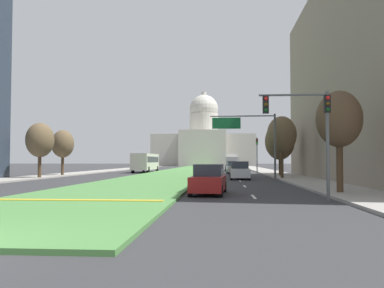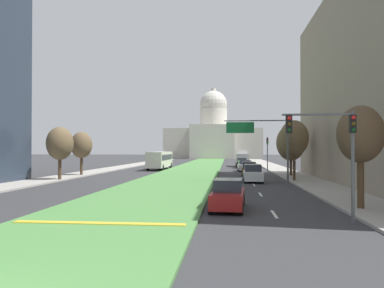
{
  "view_description": "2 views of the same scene",
  "coord_description": "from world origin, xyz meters",
  "px_view_note": "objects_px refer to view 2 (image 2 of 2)",
  "views": [
    {
      "loc": [
        6.46,
        -7.98,
        1.94
      ],
      "look_at": [
        2.7,
        42.09,
        3.97
      ],
      "focal_mm": 37.6,
      "sensor_mm": 36.0,
      "label": 1
    },
    {
      "loc": [
        5.74,
        -6.58,
        3.45
      ],
      "look_at": [
        1.2,
        39.72,
        4.04
      ],
      "focal_mm": 35.18,
      "sensor_mm": 36.0,
      "label": 2
    }
  ],
  "objects_px": {
    "sedan_very_far": "(242,163)",
    "box_truck_delivery": "(242,158)",
    "street_tree_left_far": "(81,145)",
    "sedan_lead_stopped": "(228,195)",
    "street_tree_right_mid": "(294,138)",
    "sedan_distant": "(249,169)",
    "street_tree_right_far": "(291,143)",
    "traffic_light_far_right": "(267,150)",
    "street_tree_right_near": "(360,135)",
    "sedan_far_horizon": "(244,166)",
    "overhead_guide_sign": "(263,137)",
    "sedan_midblock": "(253,174)",
    "street_tree_left_mid": "(60,144)",
    "city_bus": "(160,159)",
    "traffic_light_near_right": "(334,141)",
    "capitol_building": "(213,137)"
  },
  "relations": [
    {
      "from": "sedan_lead_stopped",
      "to": "box_truck_delivery",
      "type": "xyz_separation_m",
      "value": [
        2.59,
        52.27,
        0.88
      ]
    },
    {
      "from": "street_tree_right_near",
      "to": "street_tree_right_far",
      "type": "height_order",
      "value": "street_tree_right_far"
    },
    {
      "from": "sedan_very_far",
      "to": "street_tree_right_mid",
      "type": "bearing_deg",
      "value": -80.6
    },
    {
      "from": "street_tree_left_mid",
      "to": "sedan_distant",
      "type": "height_order",
      "value": "street_tree_left_mid"
    },
    {
      "from": "street_tree_right_near",
      "to": "sedan_lead_stopped",
      "type": "bearing_deg",
      "value": -178.34
    },
    {
      "from": "street_tree_right_near",
      "to": "box_truck_delivery",
      "type": "bearing_deg",
      "value": 95.25
    },
    {
      "from": "street_tree_right_mid",
      "to": "street_tree_right_far",
      "type": "distance_m",
      "value": 6.96
    },
    {
      "from": "street_tree_left_mid",
      "to": "city_bus",
      "type": "distance_m",
      "value": 23.7
    },
    {
      "from": "street_tree_left_far",
      "to": "sedan_lead_stopped",
      "type": "xyz_separation_m",
      "value": [
        18.6,
        -24.58,
        -3.1
      ]
    },
    {
      "from": "traffic_light_far_right",
      "to": "sedan_very_far",
      "type": "distance_m",
      "value": 12.03
    },
    {
      "from": "traffic_light_far_right",
      "to": "box_truck_delivery",
      "type": "relative_size",
      "value": 0.81
    },
    {
      "from": "box_truck_delivery",
      "to": "traffic_light_far_right",
      "type": "bearing_deg",
      "value": -79.81
    },
    {
      "from": "sedan_lead_stopped",
      "to": "sedan_very_far",
      "type": "xyz_separation_m",
      "value": [
        2.39,
        46.05,
        0.03
      ]
    },
    {
      "from": "street_tree_left_mid",
      "to": "sedan_far_horizon",
      "type": "xyz_separation_m",
      "value": [
        20.59,
        18.97,
        -3.2
      ]
    },
    {
      "from": "overhead_guide_sign",
      "to": "sedan_very_far",
      "type": "height_order",
      "value": "overhead_guide_sign"
    },
    {
      "from": "city_bus",
      "to": "sedan_lead_stopped",
      "type": "bearing_deg",
      "value": -74.17
    },
    {
      "from": "sedan_midblock",
      "to": "sedan_distant",
      "type": "height_order",
      "value": "sedan_midblock"
    },
    {
      "from": "capitol_building",
      "to": "city_bus",
      "type": "distance_m",
      "value": 79.29
    },
    {
      "from": "sedan_far_horizon",
      "to": "traffic_light_far_right",
      "type": "bearing_deg",
      "value": -27.41
    },
    {
      "from": "street_tree_left_mid",
      "to": "sedan_midblock",
      "type": "distance_m",
      "value": 20.98
    },
    {
      "from": "sedan_lead_stopped",
      "to": "sedan_far_horizon",
      "type": "bearing_deg",
      "value": 86.22
    },
    {
      "from": "sedan_very_far",
      "to": "sedan_distant",
      "type": "bearing_deg",
      "value": -89.17
    },
    {
      "from": "capitol_building",
      "to": "street_tree_right_mid",
      "type": "xyz_separation_m",
      "value": [
        12.59,
        -100.15,
        -3.3
      ]
    },
    {
      "from": "sedan_very_far",
      "to": "city_bus",
      "type": "height_order",
      "value": "city_bus"
    },
    {
      "from": "street_tree_left_far",
      "to": "sedan_lead_stopped",
      "type": "height_order",
      "value": "street_tree_left_far"
    },
    {
      "from": "traffic_light_near_right",
      "to": "sedan_far_horizon",
      "type": "relative_size",
      "value": 1.24
    },
    {
      "from": "sedan_very_far",
      "to": "city_bus",
      "type": "relative_size",
      "value": 0.39
    },
    {
      "from": "overhead_guide_sign",
      "to": "sedan_distant",
      "type": "bearing_deg",
      "value": 94.51
    },
    {
      "from": "traffic_light_far_right",
      "to": "street_tree_right_mid",
      "type": "height_order",
      "value": "street_tree_right_mid"
    },
    {
      "from": "sedan_lead_stopped",
      "to": "sedan_midblock",
      "type": "distance_m",
      "value": 18.29
    },
    {
      "from": "street_tree_right_mid",
      "to": "sedan_lead_stopped",
      "type": "bearing_deg",
      "value": -110.13
    },
    {
      "from": "sedan_midblock",
      "to": "city_bus",
      "type": "distance_m",
      "value": 26.06
    },
    {
      "from": "street_tree_left_far",
      "to": "sedan_midblock",
      "type": "bearing_deg",
      "value": -17.02
    },
    {
      "from": "street_tree_right_near",
      "to": "city_bus",
      "type": "distance_m",
      "value": 44.15
    },
    {
      "from": "sedan_very_far",
      "to": "box_truck_delivery",
      "type": "height_order",
      "value": "box_truck_delivery"
    },
    {
      "from": "capitol_building",
      "to": "street_tree_left_mid",
      "type": "relative_size",
      "value": 6.06
    },
    {
      "from": "sedan_far_horizon",
      "to": "city_bus",
      "type": "bearing_deg",
      "value": 165.27
    },
    {
      "from": "box_truck_delivery",
      "to": "capitol_building",
      "type": "bearing_deg",
      "value": 97.08
    },
    {
      "from": "traffic_light_near_right",
      "to": "sedan_very_far",
      "type": "distance_m",
      "value": 49.84
    },
    {
      "from": "sedan_distant",
      "to": "street_tree_right_far",
      "type": "bearing_deg",
      "value": -19.03
    },
    {
      "from": "overhead_guide_sign",
      "to": "box_truck_delivery",
      "type": "xyz_separation_m",
      "value": [
        -0.91,
        35.48,
        -3.01
      ]
    },
    {
      "from": "street_tree_right_near",
      "to": "street_tree_right_mid",
      "type": "xyz_separation_m",
      "value": [
        -0.47,
        18.6,
        0.34
      ]
    },
    {
      "from": "street_tree_right_mid",
      "to": "street_tree_right_far",
      "type": "relative_size",
      "value": 1.01
    },
    {
      "from": "traffic_light_far_right",
      "to": "sedan_lead_stopped",
      "type": "bearing_deg",
      "value": -99.38
    },
    {
      "from": "city_bus",
      "to": "street_tree_right_far",
      "type": "bearing_deg",
      "value": -37.08
    },
    {
      "from": "street_tree_left_far",
      "to": "overhead_guide_sign",
      "type": "bearing_deg",
      "value": -19.42
    },
    {
      "from": "overhead_guide_sign",
      "to": "sedan_lead_stopped",
      "type": "relative_size",
      "value": 1.4
    },
    {
      "from": "capitol_building",
      "to": "street_tree_right_near",
      "type": "bearing_deg",
      "value": -83.72
    },
    {
      "from": "overhead_guide_sign",
      "to": "sedan_far_horizon",
      "type": "height_order",
      "value": "overhead_guide_sign"
    },
    {
      "from": "traffic_light_far_right",
      "to": "box_truck_delivery",
      "type": "xyz_separation_m",
      "value": [
        -3.15,
        17.51,
        -1.64
      ]
    }
  ]
}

